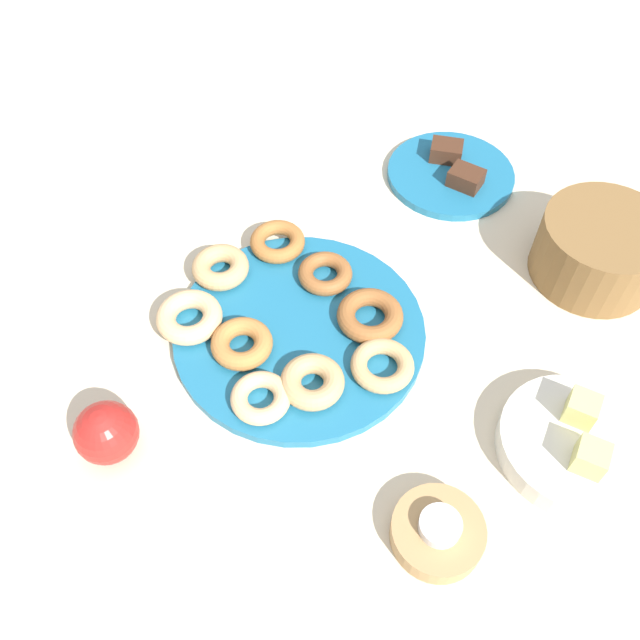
% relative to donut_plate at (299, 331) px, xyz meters
% --- Properties ---
extents(ground_plane, '(2.40, 2.40, 0.00)m').
position_rel_donut_plate_xyz_m(ground_plane, '(0.00, 0.00, -0.01)').
color(ground_plane, beige).
extents(donut_plate, '(0.35, 0.35, 0.01)m').
position_rel_donut_plate_xyz_m(donut_plate, '(0.00, 0.00, 0.00)').
color(donut_plate, '#1E6B93').
rests_on(donut_plate, ground_plane).
extents(donut_0, '(0.09, 0.09, 0.03)m').
position_rel_donut_plate_xyz_m(donut_0, '(0.09, 0.05, 0.02)').
color(donut_0, tan).
rests_on(donut_0, donut_plate).
extents(donut_1, '(0.09, 0.09, 0.03)m').
position_rel_donut_plate_xyz_m(donut_1, '(-0.06, -0.14, 0.02)').
color(donut_1, tan).
rests_on(donut_1, donut_plate).
extents(donut_2, '(0.12, 0.12, 0.02)m').
position_rel_donut_plate_xyz_m(donut_2, '(-0.14, -0.08, 0.02)').
color(donut_2, '#AD6B33').
rests_on(donut_2, donut_plate).
extents(donut_3, '(0.08, 0.08, 0.03)m').
position_rel_donut_plate_xyz_m(donut_3, '(0.05, -0.06, 0.02)').
color(donut_3, '#BC7A3D').
rests_on(donut_3, donut_plate).
extents(donut_4, '(0.10, 0.10, 0.03)m').
position_rel_donut_plate_xyz_m(donut_4, '(-0.04, 0.09, 0.02)').
color(donut_4, '#995B2D').
rests_on(donut_4, donut_plate).
extents(donut_5, '(0.10, 0.10, 0.02)m').
position_rel_donut_plate_xyz_m(donut_5, '(0.04, 0.13, 0.02)').
color(donut_5, tan).
rests_on(donut_5, donut_plate).
extents(donut_6, '(0.13, 0.13, 0.03)m').
position_rel_donut_plate_xyz_m(donut_6, '(0.03, -0.15, 0.02)').
color(donut_6, '#EABC84').
rests_on(donut_6, donut_plate).
extents(donut_7, '(0.11, 0.11, 0.02)m').
position_rel_donut_plate_xyz_m(donut_7, '(-0.10, 0.01, 0.02)').
color(donut_7, '#995B2D').
rests_on(donut_7, donut_plate).
extents(donut_8, '(0.11, 0.11, 0.02)m').
position_rel_donut_plate_xyz_m(donut_8, '(0.13, -0.01, 0.02)').
color(donut_8, '#EABC84').
rests_on(donut_8, donut_plate).
extents(cake_plate, '(0.21, 0.21, 0.01)m').
position_rel_donut_plate_xyz_m(cake_plate, '(-0.39, 0.15, -0.00)').
color(cake_plate, '#1E6B93').
rests_on(cake_plate, ground_plane).
extents(brownie_near, '(0.05, 0.06, 0.03)m').
position_rel_donut_plate_xyz_m(brownie_near, '(-0.42, 0.13, 0.02)').
color(brownie_near, '#472819').
rests_on(brownie_near, cake_plate).
extents(brownie_far, '(0.05, 0.06, 0.03)m').
position_rel_donut_plate_xyz_m(brownie_far, '(-0.36, 0.17, 0.02)').
color(brownie_far, '#472819').
rests_on(brownie_far, cake_plate).
extents(candle_holder, '(0.11, 0.11, 0.03)m').
position_rel_donut_plate_xyz_m(candle_holder, '(0.23, 0.24, 0.01)').
color(candle_holder, tan).
rests_on(candle_holder, ground_plane).
extents(tealight, '(0.05, 0.05, 0.01)m').
position_rel_donut_plate_xyz_m(tealight, '(0.23, 0.24, 0.03)').
color(tealight, silver).
rests_on(tealight, candle_holder).
extents(basket, '(0.19, 0.19, 0.10)m').
position_rel_donut_plate_xyz_m(basket, '(-0.23, 0.38, 0.04)').
color(basket, brown).
rests_on(basket, ground_plane).
extents(fruit_bowl, '(0.18, 0.18, 0.03)m').
position_rel_donut_plate_xyz_m(fruit_bowl, '(0.08, 0.37, 0.01)').
color(fruit_bowl, silver).
rests_on(fruit_bowl, ground_plane).
extents(melon_chunk_left, '(0.04, 0.04, 0.04)m').
position_rel_donut_plate_xyz_m(melon_chunk_left, '(0.04, 0.37, 0.04)').
color(melon_chunk_left, '#DBD67A').
rests_on(melon_chunk_left, fruit_bowl).
extents(melon_chunk_right, '(0.04, 0.04, 0.04)m').
position_rel_donut_plate_xyz_m(melon_chunk_right, '(0.11, 0.39, 0.04)').
color(melon_chunk_right, '#DBD67A').
rests_on(melon_chunk_right, fruit_bowl).
extents(apple, '(0.08, 0.08, 0.08)m').
position_rel_donut_plate_xyz_m(apple, '(0.23, -0.17, 0.03)').
color(apple, red).
rests_on(apple, ground_plane).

